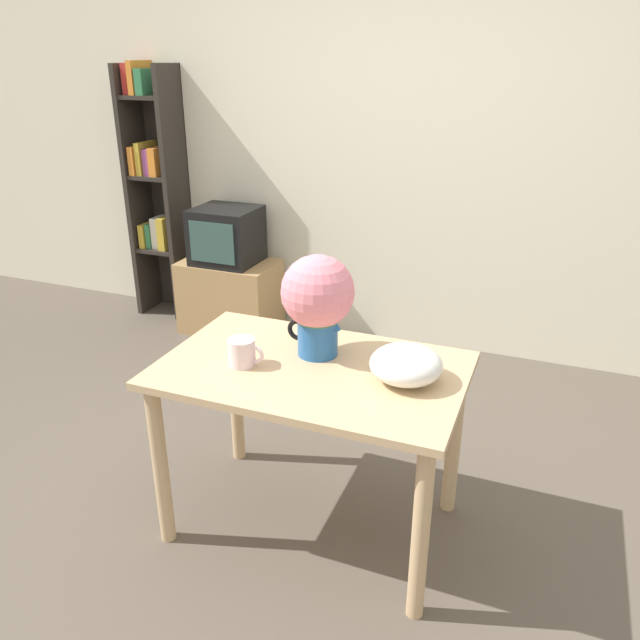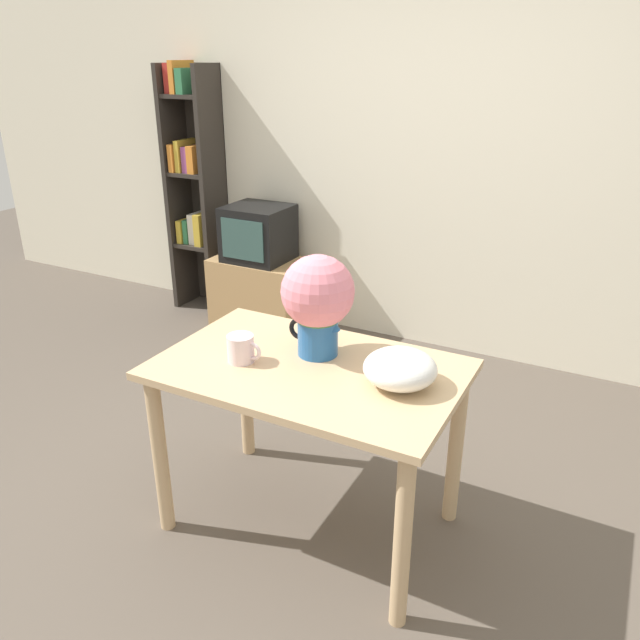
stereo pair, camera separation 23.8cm
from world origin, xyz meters
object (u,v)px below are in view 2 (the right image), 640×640
at_px(flower_vase, 318,300).
at_px(white_bowl, 400,368).
at_px(coffee_mug, 241,349).
at_px(tv_set, 258,233).

xyz_separation_m(flower_vase, white_bowl, (0.37, -0.09, -0.16)).
relative_size(coffee_mug, white_bowl, 0.54).
distance_m(flower_vase, coffee_mug, 0.34).
height_order(coffee_mug, tv_set, tv_set).
xyz_separation_m(coffee_mug, tv_set, (-1.05, 1.72, -0.10)).
bearing_deg(flower_vase, coffee_mug, -139.69).
bearing_deg(coffee_mug, tv_set, 121.28).
distance_m(flower_vase, white_bowl, 0.42).
bearing_deg(flower_vase, white_bowl, -12.87).
distance_m(coffee_mug, tv_set, 2.02).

